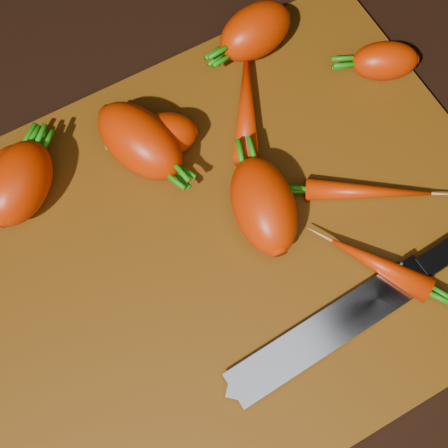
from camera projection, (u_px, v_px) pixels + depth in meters
ground at (229, 246)px, 0.58m from camera, size 2.00×2.00×0.01m
cutting_board at (229, 242)px, 0.57m from camera, size 0.50×0.40×0.01m
carrot_0 at (19, 183)px, 0.55m from camera, size 0.10×0.10×0.05m
carrot_1 at (164, 135)px, 0.58m from camera, size 0.07×0.06×0.04m
carrot_2 at (140, 141)px, 0.57m from camera, size 0.08×0.11×0.05m
carrot_3 at (264, 205)px, 0.54m from camera, size 0.07×0.10×0.05m
carrot_4 at (255, 31)px, 0.61m from camera, size 0.09×0.06×0.05m
carrot_5 at (8, 171)px, 0.57m from camera, size 0.07×0.06×0.04m
carrot_6 at (385, 61)px, 0.61m from camera, size 0.07×0.06×0.04m
carrot_7 at (246, 106)px, 0.60m from camera, size 0.08×0.12×0.03m
carrot_8 at (368, 192)px, 0.57m from camera, size 0.11×0.08×0.02m
carrot_9 at (380, 265)px, 0.54m from camera, size 0.07×0.09×0.02m
knife at (342, 321)px, 0.53m from camera, size 0.30×0.04×0.02m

